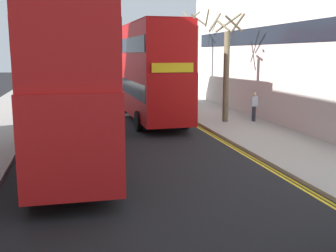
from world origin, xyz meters
The scene contains 8 objects.
sidewalk_right centered at (6.50, 16.00, 0.07)m, with size 4.00×80.00×0.14m, color #9E9991.
kerb_line_outer centered at (4.40, 14.00, 0.00)m, with size 0.10×56.00×0.01m, color yellow.
kerb_line_inner centered at (4.24, 14.00, 0.00)m, with size 0.10×56.00×0.01m, color yellow.
double_decker_bus_away centered at (-2.28, 14.16, 3.03)m, with size 2.85×10.83×5.64m.
double_decker_bus_oncoming centered at (2.13, 23.14, 3.03)m, with size 3.04×10.87×5.64m.
pedestrian_far centered at (7.71, 20.51, 0.99)m, with size 0.34×0.22×1.62m.
street_tree_near centered at (6.13, 20.87, 3.12)m, with size 2.11×1.84×6.06m.
street_tree_mid centered at (6.96, 29.39, 3.56)m, with size 1.99×1.98×7.01m.
Camera 1 is at (-2.23, -0.76, 3.96)m, focal length 43.72 mm.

